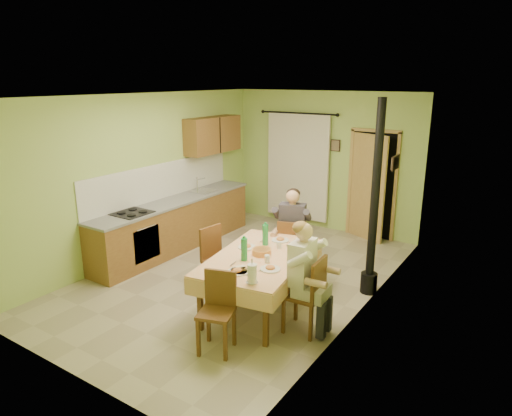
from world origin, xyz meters
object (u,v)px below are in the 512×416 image
Objects in this scene: chair_far at (291,259)px; man_right at (305,265)px; dining_table at (260,282)px; stove_flue at (373,226)px; chair_near at (217,327)px; chair_left at (219,273)px; man_far at (292,223)px; chair_right at (304,309)px.

man_right reaches higher than chair_far.
chair_far is at bearing 88.31° from dining_table.
stove_flue is at bearing 40.32° from dining_table.
man_right is at bearing -102.19° from stove_flue.
chair_near is at bearing -101.42° from chair_far.
chair_near is 2.67m from stove_flue.
chair_left is (-0.91, 1.22, 0.00)m from chair_near.
man_right is at bearing -23.66° from dining_table.
man_right is (0.77, -0.20, 0.50)m from dining_table.
chair_left is at bearing -71.45° from chair_near.
chair_far is 1.44m from stove_flue.
dining_table is 0.75× the size of stove_flue.
chair_far is at bearing -90.00° from man_far.
stove_flue is at bearing -129.63° from chair_near.
chair_near is 0.33× the size of stove_flue.
stove_flue is (1.08, 1.27, 0.65)m from dining_table.
man_far is (0.62, 1.05, 0.59)m from chair_left.
chair_right is at bearing -73.73° from chair_far.
chair_far is at bearing -100.84° from chair_near.
stove_flue is at bearing 130.01° from chair_left.
chair_near is 0.67× the size of man_far.
man_far is 1.00× the size of man_right.
chair_left reaches higher than chair_near.
chair_right is 1.66m from stove_flue.
man_right is (0.92, -1.34, 0.00)m from man_far.
dining_table is 1.15m from chair_far.
man_far is (-0.15, 1.15, 0.50)m from dining_table.
chair_right is 1.01× the size of chair_left.
dining_table is 2.24× the size of chair_near.
chair_left is (-0.62, -1.03, 0.00)m from chair_far.
dining_table is 1.79m from stove_flue.
chair_near is 1.27m from man_right.
chair_right reaches higher than dining_table.
man_far is 1.25m from stove_flue.
dining_table is at bearing -101.05° from chair_near.
stove_flue reaches higher than chair_near.
dining_table is 0.94m from man_right.
stove_flue is (1.24, 0.12, 0.15)m from man_far.
chair_right is 0.71× the size of man_far.
stove_flue reaches higher than dining_table.
man_right is 0.50× the size of stove_flue.
chair_right is 1.74m from man_far.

